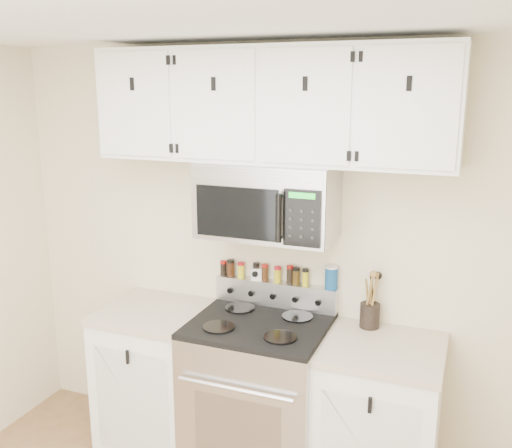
{
  "coord_description": "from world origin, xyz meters",
  "views": [
    {
      "loc": [
        1.08,
        -1.37,
        2.25
      ],
      "look_at": [
        -0.03,
        1.45,
        1.52
      ],
      "focal_mm": 40.0,
      "sensor_mm": 36.0,
      "label": 1
    }
  ],
  "objects": [
    {
      "name": "kitchen_timer",
      "position": [
        -0.13,
        1.71,
        1.14
      ],
      "size": [
        0.08,
        0.07,
        0.07
      ],
      "primitive_type": "cube",
      "rotation": [
        0.0,
        0.0,
        0.3
      ],
      "color": "white",
      "rests_on": "range"
    },
    {
      "name": "spice_jar_2",
      "position": [
        -0.23,
        1.71,
        1.15
      ],
      "size": [
        0.04,
        0.04,
        0.1
      ],
      "color": "yellow",
      "rests_on": "range"
    },
    {
      "name": "microwave",
      "position": [
        0.0,
        1.55,
        1.63
      ],
      "size": [
        0.76,
        0.44,
        0.42
      ],
      "color": "#9E9EA3",
      "rests_on": "back_wall"
    },
    {
      "name": "spice_jar_6",
      "position": [
        0.09,
        1.71,
        1.16
      ],
      "size": [
        0.04,
        0.04,
        0.11
      ],
      "color": "black",
      "rests_on": "range"
    },
    {
      "name": "range",
      "position": [
        0.0,
        1.43,
        0.49
      ],
      "size": [
        0.76,
        0.65,
        1.1
      ],
      "color": "#B7B7BA",
      "rests_on": "floor"
    },
    {
      "name": "spice_jar_5",
      "position": [
        0.01,
        1.71,
        1.15
      ],
      "size": [
        0.04,
        0.04,
        0.1
      ],
      "color": "gold",
      "rests_on": "range"
    },
    {
      "name": "salt_canister",
      "position": [
        0.34,
        1.71,
        1.17
      ],
      "size": [
        0.08,
        0.08,
        0.14
      ],
      "color": "navy",
      "rests_on": "range"
    },
    {
      "name": "base_cabinet_right",
      "position": [
        0.69,
        1.45,
        0.46
      ],
      "size": [
        0.64,
        0.62,
        0.92
      ],
      "color": "white",
      "rests_on": "floor"
    },
    {
      "name": "spice_jar_0",
      "position": [
        -0.35,
        1.71,
        1.15
      ],
      "size": [
        0.04,
        0.04,
        0.09
      ],
      "color": "black",
      "rests_on": "range"
    },
    {
      "name": "back_wall",
      "position": [
        0.0,
        1.75,
        1.25
      ],
      "size": [
        3.5,
        0.01,
        2.5
      ],
      "primitive_type": "cube",
      "color": "beige",
      "rests_on": "floor"
    },
    {
      "name": "spice_jar_3",
      "position": [
        -0.13,
        1.71,
        1.15
      ],
      "size": [
        0.04,
        0.04,
        0.1
      ],
      "color": "black",
      "rests_on": "range"
    },
    {
      "name": "spice_jar_4",
      "position": [
        -0.07,
        1.71,
        1.15
      ],
      "size": [
        0.04,
        0.04,
        0.1
      ],
      "color": "#3D200E",
      "rests_on": "range"
    },
    {
      "name": "upper_cabinets",
      "position": [
        -0.0,
        1.58,
        2.15
      ],
      "size": [
        2.0,
        0.35,
        0.62
      ],
      "color": "white",
      "rests_on": "back_wall"
    },
    {
      "name": "base_cabinet_left",
      "position": [
        -0.69,
        1.45,
        0.46
      ],
      "size": [
        0.64,
        0.62,
        0.92
      ],
      "color": "white",
      "rests_on": "floor"
    },
    {
      "name": "spice_jar_1",
      "position": [
        -0.3,
        1.71,
        1.15
      ],
      "size": [
        0.05,
        0.05,
        0.1
      ],
      "color": "#391B0D",
      "rests_on": "range"
    },
    {
      "name": "spice_jar_7",
      "position": [
        0.13,
        1.71,
        1.15
      ],
      "size": [
        0.04,
        0.04,
        0.1
      ],
      "color": "#402D0F",
      "rests_on": "range"
    },
    {
      "name": "spice_jar_8",
      "position": [
        0.18,
        1.71,
        1.15
      ],
      "size": [
        0.04,
        0.04,
        0.1
      ],
      "color": "gold",
      "rests_on": "range"
    },
    {
      "name": "utensil_crock",
      "position": [
        0.58,
        1.66,
        1.0
      ],
      "size": [
        0.11,
        0.11,
        0.33
      ],
      "color": "black",
      "rests_on": "base_cabinet_right"
    }
  ]
}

